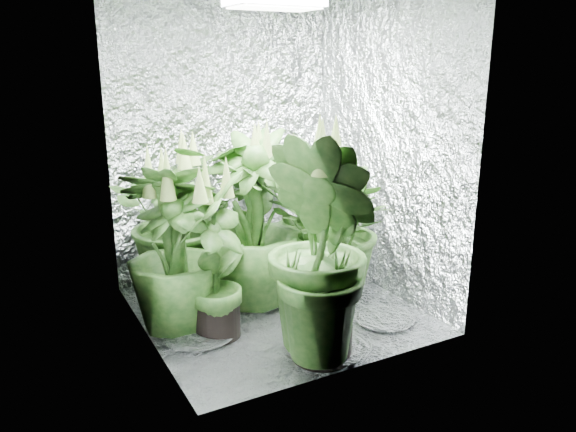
{
  "coord_description": "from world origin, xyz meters",
  "views": [
    {
      "loc": [
        -1.47,
        -2.88,
        1.52
      ],
      "look_at": [
        0.08,
        0.0,
        0.6
      ],
      "focal_mm": 35.0,
      "sensor_mm": 36.0,
      "label": 1
    }
  ],
  "objects_px": {
    "plant_a": "(183,216)",
    "plant_d": "(174,250)",
    "plant_b": "(258,209)",
    "circulation_fan": "(326,254)",
    "plant_h": "(253,222)",
    "plant_g": "(323,250)",
    "plant_e": "(332,227)",
    "plant_f": "(215,258)",
    "grow_lamp": "(274,0)",
    "plant_c": "(302,218)"
  },
  "relations": [
    {
      "from": "circulation_fan",
      "to": "plant_d",
      "type": "bearing_deg",
      "value": -178.57
    },
    {
      "from": "plant_g",
      "to": "plant_a",
      "type": "bearing_deg",
      "value": 106.2
    },
    {
      "from": "plant_c",
      "to": "plant_g",
      "type": "xyz_separation_m",
      "value": [
        -0.42,
        -0.95,
        0.13
      ]
    },
    {
      "from": "plant_d",
      "to": "plant_b",
      "type": "bearing_deg",
      "value": 37.02
    },
    {
      "from": "plant_h",
      "to": "plant_c",
      "type": "bearing_deg",
      "value": 20.61
    },
    {
      "from": "plant_a",
      "to": "plant_d",
      "type": "height_order",
      "value": "plant_a"
    },
    {
      "from": "grow_lamp",
      "to": "plant_h",
      "type": "relative_size",
      "value": 0.43
    },
    {
      "from": "plant_a",
      "to": "plant_d",
      "type": "relative_size",
      "value": 1.03
    },
    {
      "from": "plant_e",
      "to": "plant_f",
      "type": "bearing_deg",
      "value": -170.8
    },
    {
      "from": "plant_e",
      "to": "grow_lamp",
      "type": "bearing_deg",
      "value": 179.36
    },
    {
      "from": "plant_f",
      "to": "plant_g",
      "type": "height_order",
      "value": "plant_g"
    },
    {
      "from": "grow_lamp",
      "to": "plant_a",
      "type": "height_order",
      "value": "grow_lamp"
    },
    {
      "from": "plant_d",
      "to": "plant_e",
      "type": "height_order",
      "value": "plant_d"
    },
    {
      "from": "plant_c",
      "to": "plant_g",
      "type": "bearing_deg",
      "value": -113.85
    },
    {
      "from": "plant_h",
      "to": "grow_lamp",
      "type": "bearing_deg",
      "value": -61.01
    },
    {
      "from": "plant_a",
      "to": "plant_e",
      "type": "height_order",
      "value": "plant_a"
    },
    {
      "from": "plant_a",
      "to": "plant_g",
      "type": "xyz_separation_m",
      "value": [
        0.35,
        -1.19,
        0.07
      ]
    },
    {
      "from": "plant_a",
      "to": "plant_d",
      "type": "bearing_deg",
      "value": -112.75
    },
    {
      "from": "grow_lamp",
      "to": "plant_f",
      "type": "relative_size",
      "value": 0.49
    },
    {
      "from": "plant_d",
      "to": "plant_a",
      "type": "bearing_deg",
      "value": 67.25
    },
    {
      "from": "plant_g",
      "to": "circulation_fan",
      "type": "height_order",
      "value": "plant_g"
    },
    {
      "from": "grow_lamp",
      "to": "plant_g",
      "type": "distance_m",
      "value": 1.38
    },
    {
      "from": "plant_b",
      "to": "plant_e",
      "type": "distance_m",
      "value": 0.68
    },
    {
      "from": "grow_lamp",
      "to": "circulation_fan",
      "type": "relative_size",
      "value": 1.5
    },
    {
      "from": "plant_f",
      "to": "circulation_fan",
      "type": "distance_m",
      "value": 1.24
    },
    {
      "from": "grow_lamp",
      "to": "circulation_fan",
      "type": "distance_m",
      "value": 1.84
    },
    {
      "from": "plant_c",
      "to": "plant_h",
      "type": "height_order",
      "value": "plant_h"
    },
    {
      "from": "plant_b",
      "to": "circulation_fan",
      "type": "distance_m",
      "value": 0.6
    },
    {
      "from": "grow_lamp",
      "to": "plant_d",
      "type": "bearing_deg",
      "value": 176.98
    },
    {
      "from": "plant_e",
      "to": "plant_g",
      "type": "xyz_separation_m",
      "value": [
        -0.45,
        -0.62,
        0.11
      ]
    },
    {
      "from": "plant_g",
      "to": "plant_h",
      "type": "relative_size",
      "value": 1.09
    },
    {
      "from": "plant_e",
      "to": "plant_g",
      "type": "bearing_deg",
      "value": -125.79
    },
    {
      "from": "plant_d",
      "to": "circulation_fan",
      "type": "xyz_separation_m",
      "value": [
        1.24,
        0.37,
        -0.35
      ]
    },
    {
      "from": "plant_c",
      "to": "circulation_fan",
      "type": "bearing_deg",
      "value": 18.57
    },
    {
      "from": "plant_d",
      "to": "plant_f",
      "type": "bearing_deg",
      "value": -45.33
    },
    {
      "from": "grow_lamp",
      "to": "plant_b",
      "type": "distance_m",
      "value": 1.5
    },
    {
      "from": "plant_c",
      "to": "plant_d",
      "type": "xyz_separation_m",
      "value": [
        -0.99,
        -0.29,
        0.02
      ]
    },
    {
      "from": "plant_d",
      "to": "circulation_fan",
      "type": "height_order",
      "value": "plant_d"
    },
    {
      "from": "grow_lamp",
      "to": "plant_d",
      "type": "xyz_separation_m",
      "value": [
        -0.62,
        0.03,
        -1.33
      ]
    },
    {
      "from": "plant_b",
      "to": "plant_c",
      "type": "distance_m",
      "value": 0.37
    },
    {
      "from": "plant_b",
      "to": "plant_h",
      "type": "height_order",
      "value": "plant_h"
    },
    {
      "from": "plant_d",
      "to": "circulation_fan",
      "type": "distance_m",
      "value": 1.34
    },
    {
      "from": "plant_f",
      "to": "circulation_fan",
      "type": "relative_size",
      "value": 3.05
    },
    {
      "from": "plant_g",
      "to": "plant_h",
      "type": "distance_m",
      "value": 0.78
    },
    {
      "from": "plant_d",
      "to": "plant_g",
      "type": "xyz_separation_m",
      "value": [
        0.57,
        -0.66,
        0.11
      ]
    },
    {
      "from": "plant_a",
      "to": "plant_f",
      "type": "bearing_deg",
      "value": -94.12
    },
    {
      "from": "plant_a",
      "to": "plant_e",
      "type": "distance_m",
      "value": 0.98
    },
    {
      "from": "plant_a",
      "to": "plant_g",
      "type": "height_order",
      "value": "plant_g"
    },
    {
      "from": "grow_lamp",
      "to": "plant_c",
      "type": "distance_m",
      "value": 1.44
    },
    {
      "from": "plant_e",
      "to": "plant_h",
      "type": "bearing_deg",
      "value": 161.97
    }
  ]
}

